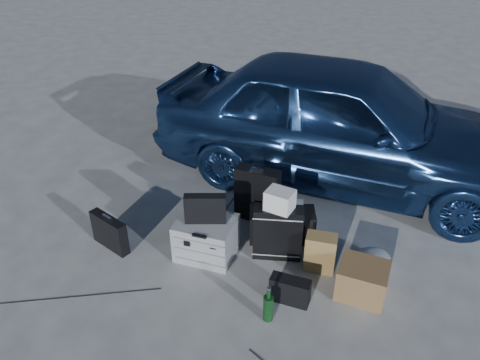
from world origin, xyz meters
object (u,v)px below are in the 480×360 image
at_px(cardboard_box, 363,280).
at_px(green_bottle, 268,304).
at_px(car, 341,121).
at_px(pelican_case, 206,238).
at_px(duffel_bag, 282,225).
at_px(suitcase_right, 278,233).
at_px(suitcase_left, 257,194).
at_px(briefcase, 110,232).

height_order(cardboard_box, green_bottle, green_bottle).
distance_m(car, pelican_case, 2.24).
bearing_deg(duffel_bag, car, 59.19).
bearing_deg(duffel_bag, suitcase_right, -102.25).
bearing_deg(green_bottle, suitcase_left, 102.41).
bearing_deg(briefcase, green_bottle, 7.52).
xyz_separation_m(pelican_case, duffel_bag, (0.70, 0.39, -0.03)).
height_order(briefcase, green_bottle, briefcase).
height_order(suitcase_left, cardboard_box, suitcase_left).
bearing_deg(briefcase, car, 68.37).
xyz_separation_m(suitcase_left, green_bottle, (0.31, -1.42, -0.14)).
relative_size(suitcase_left, green_bottle, 1.81).
bearing_deg(green_bottle, duffel_bag, 90.36).
distance_m(suitcase_left, green_bottle, 1.46).
relative_size(pelican_case, cardboard_box, 1.31).
distance_m(car, suitcase_left, 1.44).
bearing_deg(suitcase_left, cardboard_box, -29.22).
height_order(briefcase, suitcase_right, suitcase_right).
bearing_deg(suitcase_left, green_bottle, -65.28).
xyz_separation_m(pelican_case, cardboard_box, (1.49, -0.28, -0.04)).
xyz_separation_m(duffel_bag, green_bottle, (0.01, -1.12, 0.00)).
bearing_deg(briefcase, suitcase_right, 34.57).
height_order(suitcase_left, duffel_bag, suitcase_left).
bearing_deg(car, cardboard_box, -161.32).
distance_m(briefcase, green_bottle, 1.82).
height_order(briefcase, cardboard_box, briefcase).
xyz_separation_m(suitcase_left, cardboard_box, (1.10, -0.97, -0.15)).
bearing_deg(green_bottle, suitcase_right, 91.43).
height_order(duffel_bag, cardboard_box, duffel_bag).
height_order(car, duffel_bag, car).
height_order(car, suitcase_left, car).
bearing_deg(duffel_bag, cardboard_box, -49.83).
distance_m(pelican_case, suitcase_left, 0.81).
distance_m(suitcase_right, cardboard_box, 0.90).
distance_m(pelican_case, green_bottle, 1.01).
distance_m(pelican_case, briefcase, 0.99).
xyz_separation_m(pelican_case, suitcase_right, (0.69, 0.10, 0.08)).
relative_size(suitcase_right, green_bottle, 1.66).
height_order(suitcase_right, green_bottle, suitcase_right).
height_order(pelican_case, green_bottle, pelican_case).
relative_size(pelican_case, green_bottle, 1.62).
bearing_deg(duffel_bag, pelican_case, -160.25).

